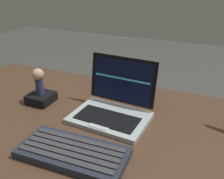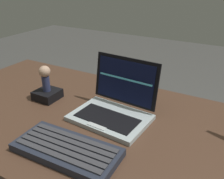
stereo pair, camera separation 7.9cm
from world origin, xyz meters
name	(u,v)px [view 1 (the left image)]	position (x,y,z in m)	size (l,w,h in m)	color
desk	(134,145)	(0.00, 0.00, 0.66)	(1.69, 0.69, 0.72)	#4A3122
laptop_front	(113,106)	(-0.10, 0.05, 0.76)	(0.27, 0.23, 0.20)	#AEBCBF
external_keyboard	(73,152)	(-0.12, -0.19, 0.73)	(0.31, 0.15, 0.03)	#232836
figurine_stand	(41,98)	(-0.40, 0.03, 0.74)	(0.09, 0.09, 0.04)	black
figurine	(39,79)	(-0.40, 0.03, 0.82)	(0.04, 0.04, 0.10)	navy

